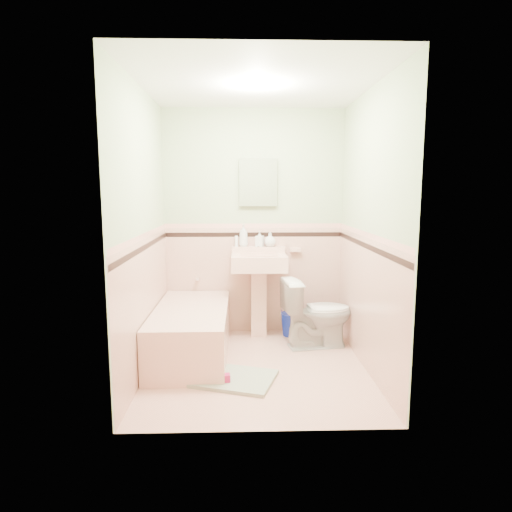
{
  "coord_description": "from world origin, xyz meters",
  "views": [
    {
      "loc": [
        -0.13,
        -3.9,
        1.62
      ],
      "look_at": [
        0.0,
        0.25,
        1.0
      ],
      "focal_mm": 31.29,
      "sensor_mm": 36.0,
      "label": 1
    }
  ],
  "objects_px": {
    "soap_bottle_mid": "(259,239)",
    "shoe": "(221,378)",
    "sink": "(259,296)",
    "toilet": "(317,313)",
    "bucket": "(292,324)",
    "soap_bottle_right": "(270,239)",
    "bathtub": "(192,333)",
    "medicine_cabinet": "(258,182)",
    "soap_bottle_left": "(243,235)"
  },
  "relations": [
    {
      "from": "sink",
      "to": "toilet",
      "type": "xyz_separation_m",
      "value": [
        0.59,
        -0.31,
        -0.1
      ]
    },
    {
      "from": "toilet",
      "to": "medicine_cabinet",
      "type": "bearing_deg",
      "value": 39.34
    },
    {
      "from": "soap_bottle_mid",
      "to": "toilet",
      "type": "xyz_separation_m",
      "value": [
        0.58,
        -0.49,
        -0.72
      ]
    },
    {
      "from": "soap_bottle_left",
      "to": "soap_bottle_mid",
      "type": "relative_size",
      "value": 1.42
    },
    {
      "from": "sink",
      "to": "soap_bottle_right",
      "type": "relative_size",
      "value": 5.77
    },
    {
      "from": "sink",
      "to": "shoe",
      "type": "distance_m",
      "value": 1.34
    },
    {
      "from": "soap_bottle_right",
      "to": "toilet",
      "type": "bearing_deg",
      "value": -46.95
    },
    {
      "from": "bathtub",
      "to": "medicine_cabinet",
      "type": "xyz_separation_m",
      "value": [
        0.68,
        0.74,
        1.47
      ]
    },
    {
      "from": "sink",
      "to": "soap_bottle_mid",
      "type": "distance_m",
      "value": 0.64
    },
    {
      "from": "bathtub",
      "to": "medicine_cabinet",
      "type": "relative_size",
      "value": 3.08
    },
    {
      "from": "soap_bottle_mid",
      "to": "sink",
      "type": "bearing_deg",
      "value": -94.38
    },
    {
      "from": "bucket",
      "to": "sink",
      "type": "bearing_deg",
      "value": -172.84
    },
    {
      "from": "soap_bottle_right",
      "to": "bucket",
      "type": "distance_m",
      "value": 0.98
    },
    {
      "from": "bathtub",
      "to": "soap_bottle_left",
      "type": "height_order",
      "value": "soap_bottle_left"
    },
    {
      "from": "sink",
      "to": "bathtub",
      "type": "bearing_deg",
      "value": -142.07
    },
    {
      "from": "bathtub",
      "to": "shoe",
      "type": "relative_size",
      "value": 9.82
    },
    {
      "from": "soap_bottle_left",
      "to": "soap_bottle_right",
      "type": "height_order",
      "value": "soap_bottle_left"
    },
    {
      "from": "bathtub",
      "to": "soap_bottle_left",
      "type": "relative_size",
      "value": 6.0
    },
    {
      "from": "bucket",
      "to": "medicine_cabinet",
      "type": "bearing_deg",
      "value": 156.65
    },
    {
      "from": "soap_bottle_left",
      "to": "shoe",
      "type": "height_order",
      "value": "soap_bottle_left"
    },
    {
      "from": "medicine_cabinet",
      "to": "soap_bottle_mid",
      "type": "relative_size",
      "value": 2.77
    },
    {
      "from": "toilet",
      "to": "bucket",
      "type": "bearing_deg",
      "value": 21.61
    },
    {
      "from": "medicine_cabinet",
      "to": "soap_bottle_right",
      "type": "distance_m",
      "value": 0.64
    },
    {
      "from": "sink",
      "to": "soap_bottle_right",
      "type": "height_order",
      "value": "soap_bottle_right"
    },
    {
      "from": "bathtub",
      "to": "soap_bottle_mid",
      "type": "height_order",
      "value": "soap_bottle_mid"
    },
    {
      "from": "sink",
      "to": "soap_bottle_right",
      "type": "bearing_deg",
      "value": 53.83
    },
    {
      "from": "sink",
      "to": "shoe",
      "type": "bearing_deg",
      "value": -106.46
    },
    {
      "from": "soap_bottle_right",
      "to": "shoe",
      "type": "relative_size",
      "value": 1.05
    },
    {
      "from": "soap_bottle_left",
      "to": "toilet",
      "type": "bearing_deg",
      "value": -33.05
    },
    {
      "from": "medicine_cabinet",
      "to": "toilet",
      "type": "xyz_separation_m",
      "value": [
        0.59,
        -0.52,
        -1.34
      ]
    },
    {
      "from": "soap_bottle_mid",
      "to": "soap_bottle_right",
      "type": "distance_m",
      "value": 0.12
    },
    {
      "from": "sink",
      "to": "soap_bottle_mid",
      "type": "bearing_deg",
      "value": 85.62
    },
    {
      "from": "shoe",
      "to": "soap_bottle_left",
      "type": "bearing_deg",
      "value": 75.08
    },
    {
      "from": "toilet",
      "to": "bucket",
      "type": "height_order",
      "value": "toilet"
    },
    {
      "from": "soap_bottle_left",
      "to": "bathtub",
      "type": "bearing_deg",
      "value": -125.95
    },
    {
      "from": "bathtub",
      "to": "shoe",
      "type": "distance_m",
      "value": 0.78
    },
    {
      "from": "bucket",
      "to": "soap_bottle_right",
      "type": "bearing_deg",
      "value": 151.59
    },
    {
      "from": "soap_bottle_right",
      "to": "shoe",
      "type": "height_order",
      "value": "soap_bottle_right"
    },
    {
      "from": "toilet",
      "to": "soap_bottle_mid",
      "type": "bearing_deg",
      "value": 40.34
    },
    {
      "from": "medicine_cabinet",
      "to": "bucket",
      "type": "xyz_separation_m",
      "value": [
        0.38,
        -0.16,
        -1.57
      ]
    },
    {
      "from": "shoe",
      "to": "soap_bottle_right",
      "type": "bearing_deg",
      "value": 63.73
    },
    {
      "from": "sink",
      "to": "soap_bottle_mid",
      "type": "height_order",
      "value": "soap_bottle_mid"
    },
    {
      "from": "soap_bottle_right",
      "to": "toilet",
      "type": "height_order",
      "value": "soap_bottle_right"
    },
    {
      "from": "toilet",
      "to": "bathtub",
      "type": "bearing_deg",
      "value": 90.5
    },
    {
      "from": "bucket",
      "to": "shoe",
      "type": "distance_m",
      "value": 1.48
    },
    {
      "from": "bathtub",
      "to": "sink",
      "type": "height_order",
      "value": "sink"
    },
    {
      "from": "soap_bottle_left",
      "to": "toilet",
      "type": "relative_size",
      "value": 0.35
    },
    {
      "from": "bathtub",
      "to": "soap_bottle_right",
      "type": "height_order",
      "value": "soap_bottle_right"
    },
    {
      "from": "soap_bottle_mid",
      "to": "shoe",
      "type": "distance_m",
      "value": 1.78
    },
    {
      "from": "medicine_cabinet",
      "to": "soap_bottle_left",
      "type": "distance_m",
      "value": 0.61
    }
  ]
}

